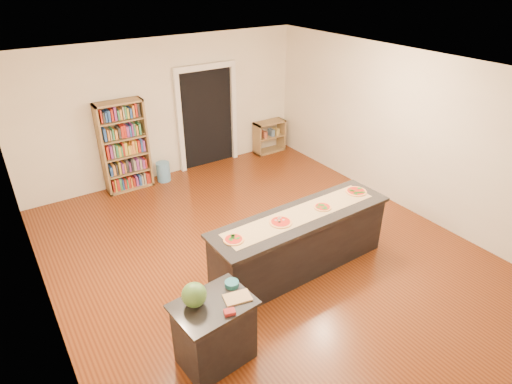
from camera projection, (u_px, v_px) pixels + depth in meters
room at (264, 173)px, 6.04m from camera, size 6.00×7.00×2.80m
doorway at (207, 112)px, 9.11m from camera, size 1.40×0.09×2.21m
kitchen_island at (300, 242)px, 6.18m from camera, size 2.78×0.75×0.92m
side_counter at (215, 332)px, 4.73m from camera, size 0.85×0.62×0.84m
bookshelf at (124, 147)px, 8.22m from camera, size 0.89×0.32×1.78m
low_shelf at (269, 137)px, 10.12m from camera, size 0.75×0.32×0.75m
waste_bin at (163, 172)px, 8.83m from camera, size 0.28×0.28×0.40m
kraft_paper at (301, 214)px, 5.98m from camera, size 2.43×0.49×0.00m
watermelon at (194, 295)px, 4.46m from camera, size 0.27×0.27×0.27m
cutting_board at (237, 298)px, 4.60m from camera, size 0.32×0.25×0.02m
package_red at (230, 312)px, 4.40m from camera, size 0.13×0.11×0.04m
package_teal at (232, 284)px, 4.77m from camera, size 0.16×0.16×0.06m
pizza_a at (234, 239)px, 5.41m from camera, size 0.27×0.27×0.02m
pizza_b at (281, 222)px, 5.77m from camera, size 0.32×0.32×0.02m
pizza_c at (323, 207)px, 6.13m from camera, size 0.26×0.26×0.02m
pizza_d at (356, 191)px, 6.54m from camera, size 0.32×0.32×0.02m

